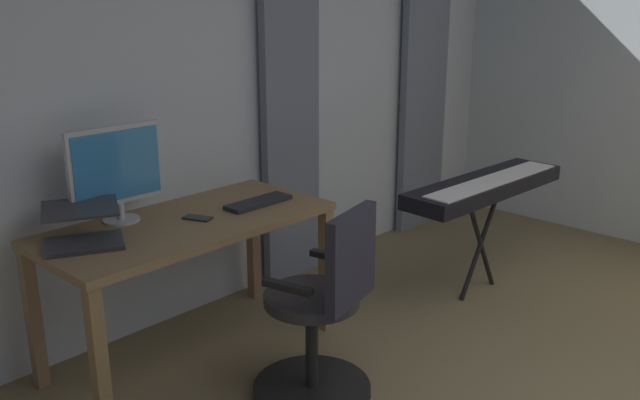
{
  "coord_description": "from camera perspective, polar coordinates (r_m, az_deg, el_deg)",
  "views": [
    {
      "loc": [
        2.53,
        0.26,
        1.83
      ],
      "look_at": [
        0.34,
        -1.81,
        0.91
      ],
      "focal_mm": 38.0,
      "sensor_mm": 36.0,
      "label": 1
    }
  ],
  "objects": [
    {
      "name": "back_room_partition",
      "position": [
        4.09,
        -8.03,
        8.99
      ],
      "size": [
        5.45,
        0.1,
        2.54
      ],
      "primitive_type": "cube",
      "color": "silver",
      "rests_on": "ground"
    },
    {
      "name": "curtain_left_panel",
      "position": [
        5.41,
        8.73,
        9.18
      ],
      "size": [
        0.53,
        0.06,
        2.22
      ],
      "primitive_type": "cube",
      "color": "slate",
      "rests_on": "ground"
    },
    {
      "name": "curtain_right_panel",
      "position": [
        4.31,
        -2.5,
        7.37
      ],
      "size": [
        0.46,
        0.06,
        2.22
      ],
      "primitive_type": "cube",
      "color": "slate",
      "rests_on": "ground"
    },
    {
      "name": "desk",
      "position": [
        3.46,
        -11.05,
        -3.18
      ],
      "size": [
        1.46,
        0.69,
        0.75
      ],
      "color": "olive",
      "rests_on": "ground"
    },
    {
      "name": "office_chair",
      "position": [
        3.11,
        0.25,
        -9.53
      ],
      "size": [
        0.56,
        0.56,
        0.95
      ],
      "rotation": [
        0.0,
        0.0,
        3.37
      ],
      "color": "black",
      "rests_on": "ground"
    },
    {
      "name": "computer_monitor",
      "position": [
        3.42,
        -16.76,
        2.53
      ],
      "size": [
        0.5,
        0.18,
        0.48
      ],
      "color": "#B7BCC1",
      "rests_on": "desk"
    },
    {
      "name": "computer_keyboard",
      "position": [
        3.62,
        -5.21,
        -0.19
      ],
      "size": [
        0.38,
        0.12,
        0.02
      ],
      "primitive_type": "cube",
      "color": "#232328",
      "rests_on": "desk"
    },
    {
      "name": "laptop",
      "position": [
        3.23,
        -19.38,
        -2.44
      ],
      "size": [
        0.46,
        0.47,
        0.16
      ],
      "rotation": [
        0.0,
        0.0,
        -0.46
      ],
      "color": "#333338",
      "rests_on": "desk"
    },
    {
      "name": "cell_phone_by_monitor",
      "position": [
        3.43,
        -10.26,
        -1.5
      ],
      "size": [
        0.12,
        0.16,
        0.01
      ],
      "primitive_type": "cube",
      "rotation": [
        0.0,
        0.0,
        0.4
      ],
      "color": "#232328",
      "rests_on": "desk"
    },
    {
      "name": "piano_keyboard",
      "position": [
        4.25,
        13.73,
        0.99
      ],
      "size": [
        1.28,
        0.38,
        0.76
      ],
      "rotation": [
        0.0,
        0.0,
        -0.04
      ],
      "color": "black",
      "rests_on": "ground"
    }
  ]
}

